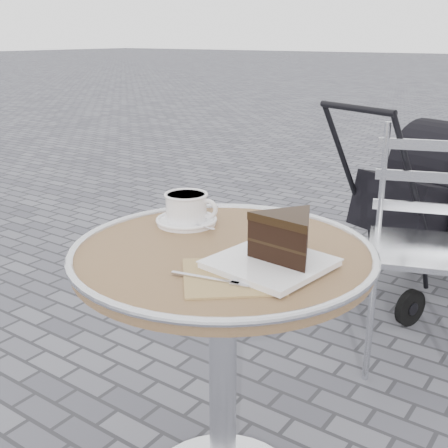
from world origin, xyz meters
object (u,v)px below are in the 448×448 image
Objects in this scene: cake_plate_set at (282,243)px; bistro_chair at (427,218)px; cappuccino_set at (187,210)px; baby_stroller at (431,209)px; cafe_table at (223,312)px.

bistro_chair is (0.02, 1.08, -0.23)m from cake_plate_set.
bistro_chair reaches higher than cappuccino_set.
bistro_chair is (0.37, 0.97, -0.21)m from cappuccino_set.
baby_stroller reaches higher than cake_plate_set.
baby_stroller is (0.23, 1.54, -0.34)m from cappuccino_set.
cake_plate_set reaches higher than cappuccino_set.
bistro_chair is at bearing 96.49° from cake_plate_set.
cappuccino_set is (-0.19, 0.10, 0.20)m from cafe_table.
cappuccino_set is 0.21× the size of bistro_chair.
cafe_table is 1.96× the size of cake_plate_set.
bistro_chair reaches higher than cake_plate_set.
cake_plate_set is 1.70m from baby_stroller.
cappuccino_set is 1.06m from bistro_chair.
bistro_chair reaches higher than cafe_table.
bistro_chair is at bearing -55.63° from baby_stroller.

